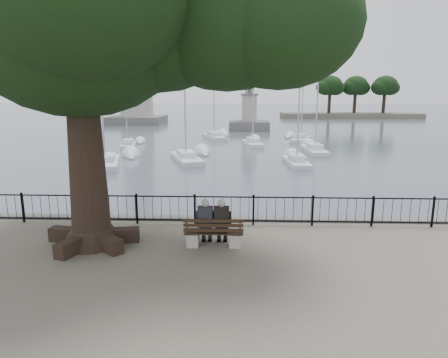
{
  "coord_description": "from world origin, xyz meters",
  "views": [
    {
      "loc": [
        0.49,
        -10.55,
        4.42
      ],
      "look_at": [
        0.0,
        2.5,
        1.6
      ],
      "focal_mm": 32.0,
      "sensor_mm": 36.0,
      "label": 1
    }
  ],
  "objects_px": {
    "lion_monument": "(249,115)",
    "tree": "(112,10)",
    "person_left": "(206,224)",
    "person_right": "(222,224)",
    "lighthouse": "(134,53)",
    "bench": "(214,236)"
  },
  "relations": [
    {
      "from": "lighthouse",
      "to": "lion_monument",
      "type": "xyz_separation_m",
      "value": [
        20.0,
        -12.07,
        -10.09
      ]
    },
    {
      "from": "bench",
      "to": "person_left",
      "type": "relative_size",
      "value": 1.2
    },
    {
      "from": "bench",
      "to": "person_left",
      "type": "height_order",
      "value": "person_left"
    },
    {
      "from": "bench",
      "to": "person_right",
      "type": "relative_size",
      "value": 1.2
    },
    {
      "from": "lion_monument",
      "to": "tree",
      "type": "bearing_deg",
      "value": -95.73
    },
    {
      "from": "lion_monument",
      "to": "bench",
      "type": "bearing_deg",
      "value": -92.58
    },
    {
      "from": "person_right",
      "to": "bench",
      "type": "bearing_deg",
      "value": -156.32
    },
    {
      "from": "person_left",
      "to": "lighthouse",
      "type": "distance_m",
      "value": 64.73
    },
    {
      "from": "person_left",
      "to": "lion_monument",
      "type": "relative_size",
      "value": 0.17
    },
    {
      "from": "person_left",
      "to": "tree",
      "type": "bearing_deg",
      "value": 176.68
    },
    {
      "from": "lighthouse",
      "to": "tree",
      "type": "bearing_deg",
      "value": -76.18
    },
    {
      "from": "bench",
      "to": "lion_monument",
      "type": "bearing_deg",
      "value": 87.42
    },
    {
      "from": "lighthouse",
      "to": "lion_monument",
      "type": "distance_m",
      "value": 25.44
    },
    {
      "from": "person_left",
      "to": "tree",
      "type": "relative_size",
      "value": 0.12
    },
    {
      "from": "person_left",
      "to": "lighthouse",
      "type": "xyz_separation_m",
      "value": [
        -17.54,
        61.4,
        10.61
      ]
    },
    {
      "from": "bench",
      "to": "lighthouse",
      "type": "distance_m",
      "value": 64.94
    },
    {
      "from": "bench",
      "to": "person_right",
      "type": "bearing_deg",
      "value": 23.68
    },
    {
      "from": "tree",
      "to": "lighthouse",
      "type": "relative_size",
      "value": 0.42
    },
    {
      "from": "person_left",
      "to": "person_right",
      "type": "distance_m",
      "value": 0.47
    },
    {
      "from": "bench",
      "to": "lighthouse",
      "type": "height_order",
      "value": "lighthouse"
    },
    {
      "from": "person_left",
      "to": "lion_monument",
      "type": "xyz_separation_m",
      "value": [
        2.46,
        49.33,
        0.52
      ]
    },
    {
      "from": "person_right",
      "to": "lion_monument",
      "type": "height_order",
      "value": "lion_monument"
    }
  ]
}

